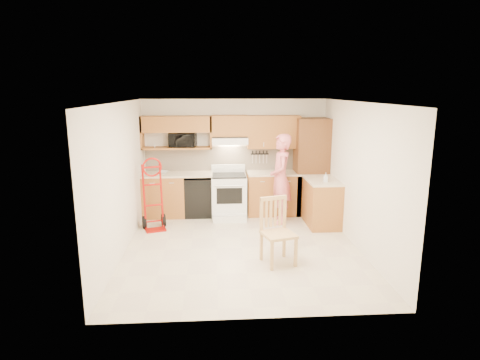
{
  "coord_description": "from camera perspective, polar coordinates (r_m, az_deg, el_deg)",
  "views": [
    {
      "loc": [
        -0.47,
        -6.63,
        2.71
      ],
      "look_at": [
        0.0,
        0.5,
        1.1
      ],
      "focal_mm": 30.35,
      "sensor_mm": 36.0,
      "label": 1
    }
  ],
  "objects": [
    {
      "name": "floor",
      "position": [
        7.18,
        0.27,
        -9.56
      ],
      "size": [
        4.0,
        4.5,
        0.02
      ],
      "primitive_type": "cube",
      "color": "beige",
      "rests_on": "ground"
    },
    {
      "name": "lower_cab_right",
      "position": [
        8.97,
        4.69,
        -1.95
      ],
      "size": [
        1.14,
        0.6,
        0.9
      ],
      "primitive_type": "cube",
      "color": "#A2632C",
      "rests_on": "ground"
    },
    {
      "name": "wall_right",
      "position": [
        7.23,
        16.38,
        0.52
      ],
      "size": [
        0.02,
        4.5,
        2.5
      ],
      "primitive_type": "cube",
      "color": "#EEE4CD",
      "rests_on": "ground"
    },
    {
      "name": "backsplash",
      "position": [
        9.0,
        -0.73,
        3.04
      ],
      "size": [
        3.92,
        0.03,
        0.55
      ],
      "primitive_type": "cube",
      "color": "beige",
      "rests_on": "wall_back"
    },
    {
      "name": "dining_chair",
      "position": [
        6.42,
        5.45,
        -7.28
      ],
      "size": [
        0.6,
        0.63,
        1.05
      ],
      "primitive_type": null,
      "rotation": [
        0.0,
        0.0,
        0.29
      ],
      "color": "tan",
      "rests_on": "ground"
    },
    {
      "name": "bowl",
      "position": [
        8.82,
        -10.78,
        1.07
      ],
      "size": [
        0.27,
        0.27,
        0.05
      ],
      "primitive_type": "imported",
      "rotation": [
        0.0,
        0.0,
        -0.22
      ],
      "color": "white",
      "rests_on": "countertop_left"
    },
    {
      "name": "microwave",
      "position": [
        8.8,
        -8.06,
        5.62
      ],
      "size": [
        0.6,
        0.44,
        0.31
      ],
      "primitive_type": "imported",
      "rotation": [
        0.0,
        0.0,
        -0.11
      ],
      "color": "black",
      "rests_on": "upper_shelf_mw"
    },
    {
      "name": "upper_cab_center",
      "position": [
        8.76,
        -1.48,
        7.64
      ],
      "size": [
        0.76,
        0.33,
        0.44
      ],
      "primitive_type": "cube",
      "color": "#A2632C",
      "rests_on": "wall_back"
    },
    {
      "name": "upper_cab_left",
      "position": [
        8.78,
        -8.94,
        7.77
      ],
      "size": [
        1.5,
        0.33,
        0.34
      ],
      "primitive_type": "cube",
      "color": "#A2632C",
      "rests_on": "wall_back"
    },
    {
      "name": "countertop_return",
      "position": [
        8.27,
        11.53,
        -0.06
      ],
      "size": [
        0.63,
        1.0,
        0.04
      ],
      "primitive_type": "cube",
      "color": "beige",
      "rests_on": "cab_return_right"
    },
    {
      "name": "range_hood",
      "position": [
        8.72,
        -1.45,
        5.58
      ],
      "size": [
        0.76,
        0.46,
        0.14
      ],
      "primitive_type": "cube",
      "color": "white",
      "rests_on": "wall_back"
    },
    {
      "name": "wall_left",
      "position": [
        6.96,
        -16.46,
        0.07
      ],
      "size": [
        0.02,
        4.5,
        2.5
      ],
      "primitive_type": "cube",
      "color": "#EEE4CD",
      "rests_on": "ground"
    },
    {
      "name": "cab_return_right",
      "position": [
        8.39,
        11.39,
        -3.2
      ],
      "size": [
        0.6,
        1.0,
        0.9
      ],
      "primitive_type": "cube",
      "color": "#A2632C",
      "rests_on": "ground"
    },
    {
      "name": "ceiling",
      "position": [
        6.65,
        0.29,
        10.98
      ],
      "size": [
        4.0,
        4.5,
        0.02
      ],
      "primitive_type": "cube",
      "color": "white",
      "rests_on": "ground"
    },
    {
      "name": "dishwasher",
      "position": [
        8.88,
        -5.78,
        -2.28
      ],
      "size": [
        0.6,
        0.6,
        0.85
      ],
      "primitive_type": "cube",
      "color": "black",
      "rests_on": "ground"
    },
    {
      "name": "pantry_tall",
      "position": [
        8.99,
        9.94,
        1.86
      ],
      "size": [
        0.7,
        0.6,
        2.1
      ],
      "primitive_type": "cube",
      "color": "#5F3511",
      "rests_on": "ground"
    },
    {
      "name": "range",
      "position": [
        8.68,
        -1.56,
        -1.76
      ],
      "size": [
        0.74,
        0.97,
        1.09
      ],
      "primitive_type": null,
      "color": "white",
      "rests_on": "ground"
    },
    {
      "name": "wall_front",
      "position": [
        4.63,
        2.25,
        -5.67
      ],
      "size": [
        4.0,
        0.02,
        2.5
      ],
      "primitive_type": "cube",
      "color": "#EEE4CD",
      "rests_on": "ground"
    },
    {
      "name": "soap_bottle",
      "position": [
        8.05,
        11.96,
        0.39
      ],
      "size": [
        0.1,
        0.1,
        0.19
      ],
      "primitive_type": "imported",
      "rotation": [
        0.0,
        0.0,
        -0.24
      ],
      "color": "white",
      "rests_on": "countertop_return"
    },
    {
      "name": "knife_strip",
      "position": [
        9.01,
        2.78,
        3.29
      ],
      "size": [
        0.4,
        0.05,
        0.29
      ],
      "primitive_type": null,
      "color": "black",
      "rests_on": "backsplash"
    },
    {
      "name": "countertop_right",
      "position": [
        8.86,
        4.75,
        0.99
      ],
      "size": [
        1.14,
        0.63,
        0.04
      ],
      "primitive_type": "cube",
      "color": "beige",
      "rests_on": "lower_cab_right"
    },
    {
      "name": "hand_truck",
      "position": [
        8.07,
        -12.06,
        -2.43
      ],
      "size": [
        0.62,
        0.59,
        1.29
      ],
      "primitive_type": null,
      "rotation": [
        0.0,
        0.0,
        0.28
      ],
      "color": "#A90F08",
      "rests_on": "ground"
    },
    {
      "name": "upper_shelf_mw",
      "position": [
        8.84,
        -8.82,
        4.48
      ],
      "size": [
        1.5,
        0.33,
        0.04
      ],
      "primitive_type": "cube",
      "color": "#A2632C",
      "rests_on": "wall_back"
    },
    {
      "name": "countertop_left",
      "position": [
        8.8,
        -8.78,
        0.8
      ],
      "size": [
        1.5,
        0.63,
        0.04
      ],
      "primitive_type": "cube",
      "color": "beige",
      "rests_on": "lower_cab_left"
    },
    {
      "name": "lower_cab_left",
      "position": [
        8.94,
        -10.59,
        -2.18
      ],
      "size": [
        0.9,
        0.6,
        0.9
      ],
      "primitive_type": "cube",
      "color": "#A2632C",
      "rests_on": "ground"
    },
    {
      "name": "upper_cab_right",
      "position": [
        8.86,
        4.72,
        6.75
      ],
      "size": [
        1.14,
        0.33,
        0.7
      ],
      "primitive_type": "cube",
      "color": "#A2632C",
      "rests_on": "wall_back"
    },
    {
      "name": "wall_back",
      "position": [
        9.02,
        -0.74,
        3.38
      ],
      "size": [
        4.0,
        0.02,
        2.5
      ],
      "primitive_type": "cube",
      "color": "#EEE4CD",
      "rests_on": "ground"
    },
    {
      "name": "person",
      "position": [
        8.29,
        5.74,
        0.14
      ],
      "size": [
        0.47,
        0.69,
        1.84
      ],
      "primitive_type": "imported",
      "rotation": [
        0.0,
        0.0,
        -1.62
      ],
      "color": "#DE696F",
      "rests_on": "ground"
    }
  ]
}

